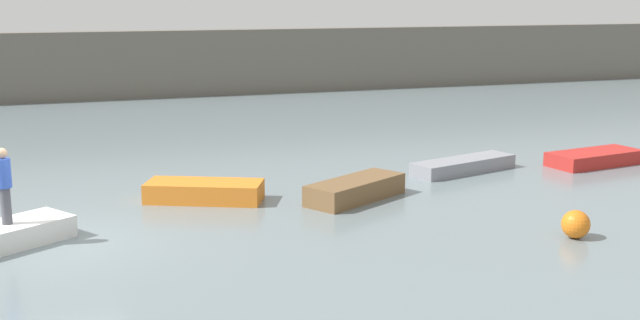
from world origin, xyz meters
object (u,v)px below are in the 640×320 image
at_px(rowboat_red, 595,158).
at_px(rowboat_white, 8,235).
at_px(person_blue_shirt, 4,182).
at_px(mooring_buoy, 576,224).
at_px(rowboat_grey, 463,165).
at_px(rowboat_brown, 355,190).
at_px(rowboat_orange, 204,191).

bearing_deg(rowboat_red, rowboat_white, -179.42).
relative_size(person_blue_shirt, mooring_buoy, 2.62).
height_order(rowboat_white, person_blue_shirt, person_blue_shirt).
height_order(rowboat_white, rowboat_grey, rowboat_white).
bearing_deg(rowboat_white, mooring_buoy, -49.15).
bearing_deg(rowboat_brown, rowboat_orange, 133.28).
bearing_deg(rowboat_white, rowboat_orange, -5.79).
height_order(rowboat_grey, person_blue_shirt, person_blue_shirt).
bearing_deg(rowboat_brown, rowboat_grey, -4.11).
distance_m(rowboat_red, person_blue_shirt, 17.62).
distance_m(rowboat_white, rowboat_brown, 8.61).
xyz_separation_m(rowboat_brown, rowboat_red, (8.83, 1.60, -0.06)).
xyz_separation_m(rowboat_brown, rowboat_grey, (4.37, 2.07, -0.07)).
bearing_deg(rowboat_red, mooring_buoy, -139.19).
height_order(person_blue_shirt, mooring_buoy, person_blue_shirt).
bearing_deg(mooring_buoy, person_blue_shirt, 163.35).
bearing_deg(rowboat_red, person_blue_shirt, -179.42).
bearing_deg(mooring_buoy, rowboat_brown, 125.31).
bearing_deg(rowboat_orange, person_blue_shirt, -128.62).
distance_m(rowboat_grey, rowboat_red, 4.48).
distance_m(rowboat_brown, rowboat_red, 8.97).
bearing_deg(rowboat_white, person_blue_shirt, 0.00).
bearing_deg(person_blue_shirt, rowboat_grey, 14.22).
relative_size(rowboat_grey, rowboat_red, 1.14).
height_order(rowboat_brown, rowboat_grey, rowboat_brown).
xyz_separation_m(rowboat_grey, person_blue_shirt, (-12.90, -3.27, 1.21)).
xyz_separation_m(rowboat_white, mooring_buoy, (11.90, -3.56, 0.07)).
bearing_deg(person_blue_shirt, rowboat_white, 0.00).
xyz_separation_m(rowboat_grey, rowboat_red, (4.45, -0.46, 0.01)).
distance_m(rowboat_white, rowboat_grey, 13.31).
relative_size(rowboat_white, person_blue_shirt, 1.60).
distance_m(rowboat_orange, rowboat_grey, 8.21).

